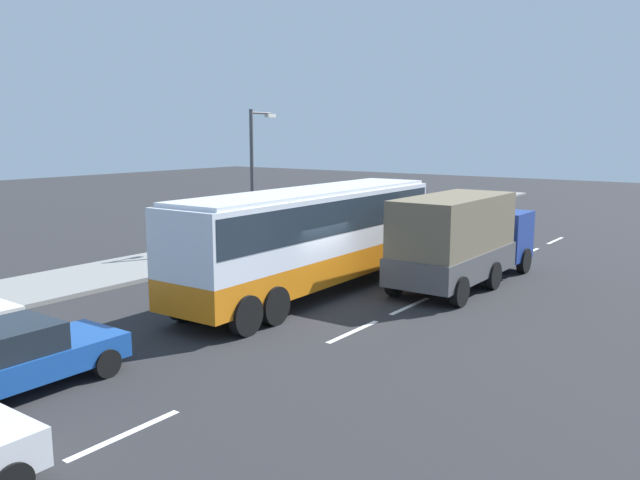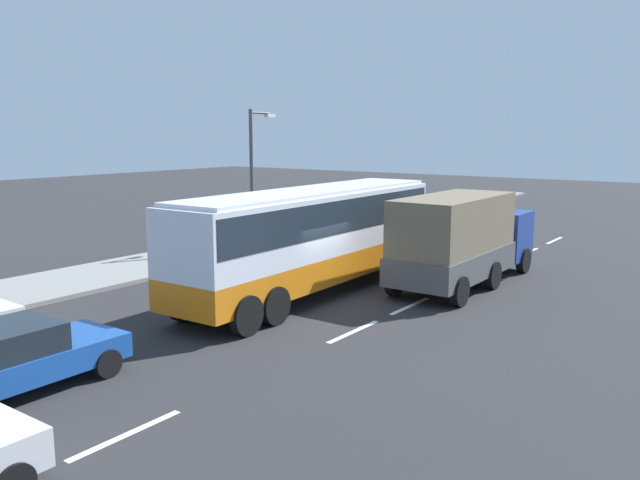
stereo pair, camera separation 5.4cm
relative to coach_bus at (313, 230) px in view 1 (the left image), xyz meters
The scene contains 8 objects.
ground_plane 2.47m from the coach_bus, 145.92° to the right, with size 120.00×120.00×0.00m, color #28282B.
sidewalk_curb 8.22m from the coach_bus, 97.16° to the left, with size 80.00×4.00×0.15m, color gray.
lane_centreline 4.98m from the coach_bus, 130.94° to the right, with size 38.69×0.16×0.01m.
coach_bus is the anchor object (origin of this frame).
cargo_truck 5.37m from the coach_bus, 40.78° to the right, with size 7.80×2.57×3.21m.
car_blue_saloon 10.62m from the coach_bus, behind, with size 4.77×1.92×1.45m.
pedestrian_near_curb 8.98m from the coach_bus, 68.22° to the left, with size 0.32×0.32×1.76m.
street_lamp 8.02m from the coach_bus, 55.62° to the left, with size 1.61×0.24×6.17m.
Camera 1 is at (-15.85, -11.86, 5.32)m, focal length 36.22 mm.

